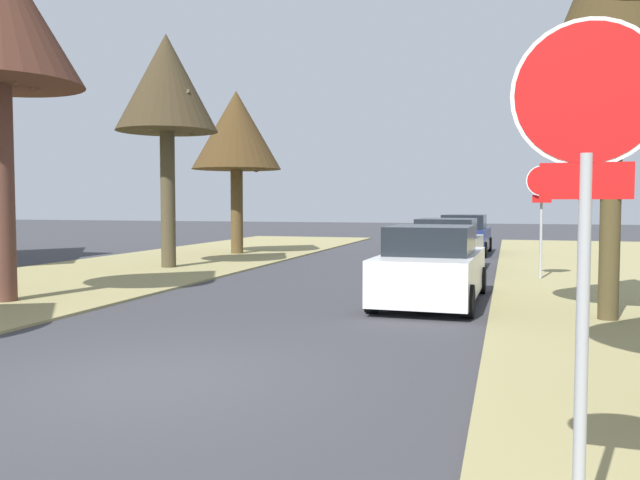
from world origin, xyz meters
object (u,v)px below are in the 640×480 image
object	(u,v)px
parked_sedan_white	(432,267)
parked_sedan_silver	(447,247)
street_tree_left_mid_b	(166,86)
street_tree_left_far	(236,132)
street_tree_right_mid_a	(616,7)
stop_sign_far	(542,197)
parked_sedan_navy	(464,236)
stop_sign_near	(586,172)

from	to	relation	value
parked_sedan_white	parked_sedan_silver	world-z (taller)	same
street_tree_left_mid_b	street_tree_left_far	size ratio (longest dim) A/B	1.12
parked_sedan_silver	street_tree_right_mid_a	bearing A→B (deg)	-65.91
stop_sign_far	street_tree_right_mid_a	size ratio (longest dim) A/B	0.42
street_tree_right_mid_a	street_tree_left_far	distance (m)	16.73
street_tree_right_mid_a	street_tree_left_far	bearing A→B (deg)	135.48
parked_sedan_navy	parked_sedan_white	bearing A→B (deg)	-89.20
stop_sign_near	parked_sedan_white	size ratio (longest dim) A/B	0.67
stop_sign_far	street_tree_left_far	xyz separation A→B (m)	(-11.10, 5.74, 2.62)
street_tree_right_mid_a	parked_sedan_silver	world-z (taller)	street_tree_right_mid_a
stop_sign_near	parked_sedan_silver	bearing A→B (deg)	97.73
street_tree_left_mid_b	parked_sedan_silver	distance (m)	9.79
stop_sign_far	street_tree_right_mid_a	distance (m)	6.79
stop_sign_near	street_tree_left_far	world-z (taller)	street_tree_left_far
stop_sign_near	parked_sedan_silver	xyz separation A→B (m)	(-2.13, 15.68, -1.48)
street_tree_left_far	parked_sedan_navy	world-z (taller)	street_tree_left_far
street_tree_right_mid_a	street_tree_left_mid_b	xyz separation A→B (m)	(-11.74, 6.01, 0.32)
parked_sedan_silver	stop_sign_near	bearing A→B (deg)	-82.27
parked_sedan_silver	stop_sign_far	bearing A→B (deg)	-31.75
stop_sign_far	parked_sedan_silver	bearing A→B (deg)	148.25
stop_sign_far	parked_sedan_silver	world-z (taller)	stop_sign_far
stop_sign_far	parked_sedan_navy	xyz separation A→B (m)	(-2.50, 8.54, -1.47)
street_tree_right_mid_a	parked_sedan_white	xyz separation A→B (m)	(-3.14, 1.36, -4.55)
stop_sign_far	parked_sedan_white	size ratio (longest dim) A/B	0.67
parked_sedan_white	street_tree_right_mid_a	bearing A→B (deg)	-23.46
parked_sedan_navy	street_tree_left_mid_b	bearing A→B (deg)	-134.65
stop_sign_near	parked_sedan_white	distance (m)	9.76
street_tree_left_far	stop_sign_far	bearing A→B (deg)	-27.34
street_tree_right_mid_a	stop_sign_far	bearing A→B (deg)	97.81
street_tree_left_mid_b	parked_sedan_navy	bearing A→B (deg)	45.35
street_tree_left_far	parked_sedan_navy	size ratio (longest dim) A/B	1.43
parked_sedan_silver	parked_sedan_navy	world-z (taller)	same
street_tree_right_mid_a	parked_sedan_silver	size ratio (longest dim) A/B	1.60
parked_sedan_white	parked_sedan_navy	bearing A→B (deg)	90.80
street_tree_left_mid_b	parked_sedan_silver	xyz separation A→B (m)	(8.35, 1.56, -4.87)
parked_sedan_navy	street_tree_right_mid_a	bearing A→B (deg)	-77.12
stop_sign_far	parked_sedan_navy	world-z (taller)	stop_sign_far
stop_sign_far	parked_sedan_navy	size ratio (longest dim) A/B	0.67
street_tree_left_mid_b	stop_sign_far	bearing A→B (deg)	-0.14
parked_sedan_white	parked_sedan_silver	bearing A→B (deg)	92.28
street_tree_right_mid_a	stop_sign_near	bearing A→B (deg)	-98.83
parked_sedan_white	street_tree_left_mid_b	bearing A→B (deg)	151.58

